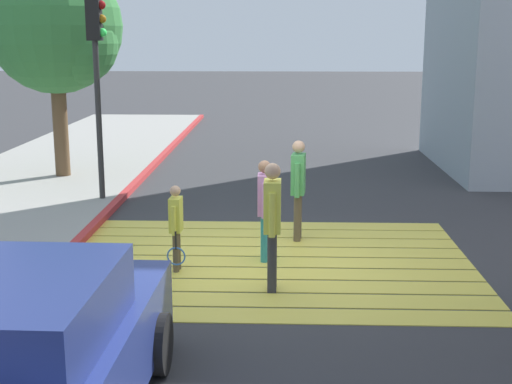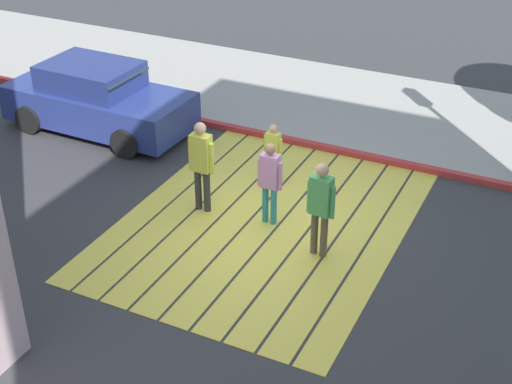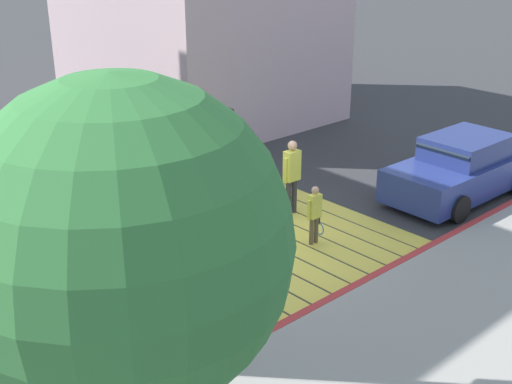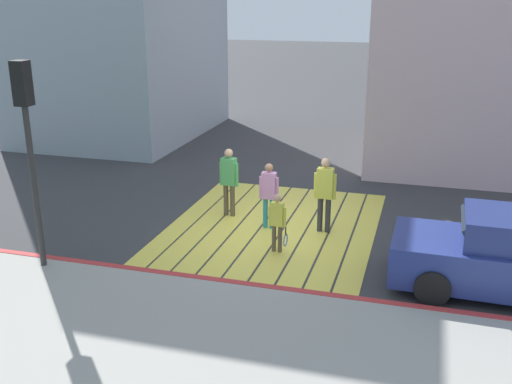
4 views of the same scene
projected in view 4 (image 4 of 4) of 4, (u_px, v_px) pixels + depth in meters
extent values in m
plane|color=#38383A|center=(272.00, 228.00, 14.62)|extent=(120.00, 120.00, 0.00)
cube|color=#EAD64C|center=(363.00, 237.00, 14.03)|extent=(6.40, 0.50, 0.01)
cube|color=#EAD64C|center=(340.00, 235.00, 14.18)|extent=(6.40, 0.50, 0.01)
cube|color=#EAD64C|center=(317.00, 232.00, 14.33)|extent=(6.40, 0.50, 0.01)
cube|color=#EAD64C|center=(294.00, 230.00, 14.47)|extent=(6.40, 0.50, 0.01)
cube|color=#EAD64C|center=(272.00, 227.00, 14.62)|extent=(6.40, 0.50, 0.01)
cube|color=#EAD64C|center=(251.00, 225.00, 14.76)|extent=(6.40, 0.50, 0.01)
cube|color=#EAD64C|center=(229.00, 223.00, 14.91)|extent=(6.40, 0.50, 0.01)
cube|color=#EAD64C|center=(209.00, 221.00, 15.06)|extent=(6.40, 0.50, 0.01)
cube|color=#EAD64C|center=(188.00, 218.00, 15.20)|extent=(6.40, 0.50, 0.01)
cube|color=#9E9B93|center=(182.00, 350.00, 9.49)|extent=(4.80, 40.00, 0.12)
cube|color=#BC3333|center=(230.00, 284.00, 11.63)|extent=(0.16, 40.00, 0.13)
cube|color=beige|center=(492.00, 19.00, 19.56)|extent=(8.00, 7.00, 9.28)
cube|color=navy|center=(509.00, 264.00, 11.25)|extent=(1.89, 4.34, 0.80)
cube|color=#1E2833|center=(469.00, 229.00, 11.28)|extent=(1.48, 0.36, 0.49)
cylinder|color=black|center=(435.00, 250.00, 12.51)|extent=(0.23, 0.66, 0.66)
cylinder|color=black|center=(432.00, 288.00, 10.92)|extent=(0.23, 0.66, 0.66)
cylinder|color=#2D2D2D|center=(35.00, 192.00, 11.84)|extent=(0.12, 0.12, 3.40)
cube|color=black|center=(22.00, 83.00, 11.18)|extent=(0.28, 0.28, 0.84)
sphere|color=maroon|center=(26.00, 67.00, 11.23)|extent=(0.18, 0.18, 0.18)
sphere|color=#956310|center=(27.00, 82.00, 11.32)|extent=(0.18, 0.18, 0.18)
sphere|color=#35FF59|center=(29.00, 96.00, 11.40)|extent=(0.18, 0.18, 0.18)
cylinder|color=teal|center=(265.00, 213.00, 14.49)|extent=(0.11, 0.11, 0.77)
cylinder|color=teal|center=(272.00, 214.00, 14.44)|extent=(0.11, 0.11, 0.77)
cube|color=#D18CC6|center=(269.00, 185.00, 14.25)|extent=(0.21, 0.34, 0.64)
sphere|color=#9E7051|center=(269.00, 168.00, 14.11)|extent=(0.20, 0.20, 0.20)
cylinder|color=#D18CC6|center=(261.00, 187.00, 14.32)|extent=(0.08, 0.08, 0.54)
cylinder|color=#D18CC6|center=(277.00, 189.00, 14.21)|extent=(0.08, 0.08, 0.54)
cylinder|color=brown|center=(226.00, 200.00, 15.31)|extent=(0.12, 0.12, 0.83)
cylinder|color=brown|center=(233.00, 201.00, 15.24)|extent=(0.12, 0.12, 0.83)
cube|color=#4CA559|center=(229.00, 171.00, 15.04)|extent=(0.26, 0.39, 0.69)
sphere|color=tan|center=(229.00, 153.00, 14.89)|extent=(0.22, 0.22, 0.22)
cylinder|color=#4CA559|center=(221.00, 173.00, 15.14)|extent=(0.09, 0.09, 0.59)
cylinder|color=#4CA559|center=(237.00, 175.00, 14.98)|extent=(0.09, 0.09, 0.59)
cylinder|color=#333338|center=(320.00, 214.00, 14.26)|extent=(0.13, 0.13, 0.86)
cylinder|color=#333338|center=(328.00, 215.00, 14.20)|extent=(0.13, 0.13, 0.86)
cube|color=#D8D84C|center=(325.00, 183.00, 13.98)|extent=(0.24, 0.38, 0.72)
sphere|color=tan|center=(326.00, 163.00, 13.83)|extent=(0.22, 0.22, 0.22)
cylinder|color=#D8D84C|center=(316.00, 185.00, 14.07)|extent=(0.09, 0.09, 0.61)
cylinder|color=#D8D84C|center=(334.00, 187.00, 13.95)|extent=(0.09, 0.09, 0.61)
cylinder|color=brown|center=(274.00, 238.00, 13.17)|extent=(0.09, 0.09, 0.63)
cylinder|color=brown|center=(280.00, 239.00, 13.12)|extent=(0.09, 0.09, 0.63)
cube|color=#D8D84C|center=(277.00, 214.00, 12.97)|extent=(0.19, 0.28, 0.52)
sphere|color=tan|center=(277.00, 198.00, 12.85)|extent=(0.16, 0.16, 0.16)
cylinder|color=#D8D84C|center=(270.00, 215.00, 13.04)|extent=(0.07, 0.07, 0.44)
cylinder|color=#D8D84C|center=(285.00, 217.00, 12.93)|extent=(0.07, 0.07, 0.44)
cylinder|color=black|center=(286.00, 230.00, 13.04)|extent=(0.03, 0.03, 0.28)
torus|color=blue|center=(286.00, 240.00, 13.12)|extent=(0.28, 0.04, 0.28)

